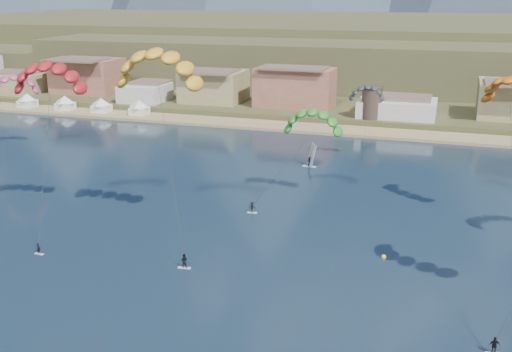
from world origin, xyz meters
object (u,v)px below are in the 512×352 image
Objects in this scene: watchtower at (372,102)px; kitesurfer_red at (48,72)px; windsurfer at (310,160)px; kitesurfer_yellow at (158,63)px; kitesurfer_green at (312,118)px; buoy at (384,257)px.

watchtower is 0.32× the size of kitesurfer_red.
watchtower is 1.83× the size of windsurfer.
kitesurfer_yellow is at bearing -103.08° from watchtower.
watchtower is at bearing 66.00° from kitesurfer_red.
kitesurfer_yellow is 1.57× the size of kitesurfer_green.
kitesurfer_yellow reaches higher than kitesurfer_green.
kitesurfer_red is 5.69× the size of windsurfer.
kitesurfer_green is 26.26× the size of buoy.
watchtower is 0.30× the size of kitesurfer_yellow.
buoy is (49.48, 0.96, -22.80)m from kitesurfer_red.
kitesurfer_yellow is at bearing 0.82° from kitesurfer_red.
windsurfer is (-6.42, -41.79, -4.88)m from watchtower.
watchtower is at bearing 81.26° from windsurfer.
kitesurfer_green is (-2.05, -60.76, 7.67)m from watchtower.
kitesurfer_green is 3.91× the size of windsurfer.
kitesurfer_red is at bearing -126.72° from windsurfer.
kitesurfer_red is 0.93× the size of kitesurfer_yellow.
windsurfer is at bearing 53.28° from kitesurfer_red.
kitesurfer_yellow is at bearing -107.43° from windsurfer.
watchtower is 82.61m from buoy.
windsurfer is at bearing -98.74° from watchtower.
watchtower is at bearing 88.07° from kitesurfer_green.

